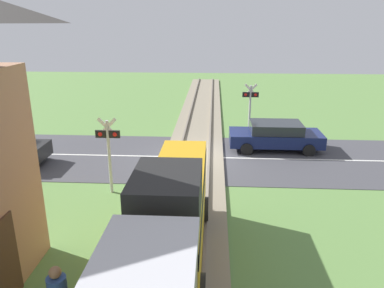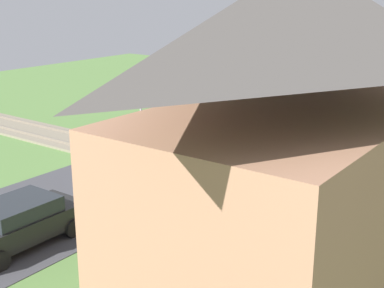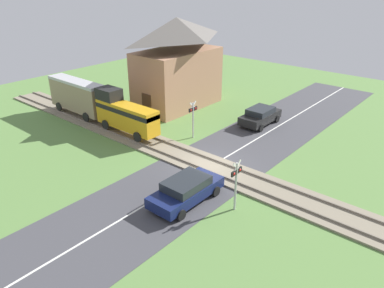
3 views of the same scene
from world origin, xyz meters
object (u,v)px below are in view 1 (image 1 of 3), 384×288
at_px(car_far_side, 0,149).
at_px(crossing_signal_east_approach, 109,145).
at_px(crossing_signal_west_approach, 250,102).
at_px(car_near_crossing, 275,135).

relative_size(car_far_side, crossing_signal_east_approach, 1.39).
distance_m(car_far_side, crossing_signal_west_approach, 12.82).
bearing_deg(crossing_signal_west_approach, crossing_signal_east_approach, 53.38).
bearing_deg(car_far_side, crossing_signal_west_approach, -155.07).
height_order(crossing_signal_west_approach, crossing_signal_east_approach, same).
relative_size(car_near_crossing, crossing_signal_west_approach, 1.56).
height_order(car_near_crossing, car_far_side, car_far_side).
xyz_separation_m(car_far_side, crossing_signal_west_approach, (-11.58, -5.38, 1.13)).
bearing_deg(crossing_signal_east_approach, car_near_crossing, -142.25).
height_order(car_near_crossing, crossing_signal_east_approach, crossing_signal_east_approach).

